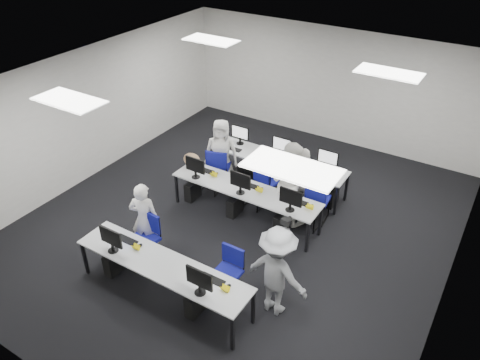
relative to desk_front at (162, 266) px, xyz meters
The scene contains 23 objects.
room 2.54m from the desk_front, 90.00° to the left, with size 9.00×9.02×3.00m.
ceiling_panels 3.33m from the desk_front, 90.00° to the left, with size 5.20×4.60×0.02m.
desk_front is the anchor object (origin of this frame).
desk_mid 2.60m from the desk_front, 90.00° to the left, with size 3.20×0.70×0.73m.
desk_back 4.00m from the desk_front, 90.00° to the left, with size 3.20×0.70×0.73m.
equipment_front 0.38m from the desk_front, behind, with size 2.51×0.41×1.19m.
equipment_mid 2.61m from the desk_front, 94.24° to the left, with size 2.91×0.41×1.19m.
equipment_back 4.04m from the desk_front, 87.27° to the left, with size 2.91×0.41×1.19m.
chair_0 1.09m from the desk_front, 149.32° to the left, with size 0.52×0.56×0.97m.
chair_1 1.13m from the desk_front, 35.98° to the left, with size 0.44×0.48×0.89m.
chair_2 3.35m from the desk_front, 111.20° to the left, with size 0.50×0.53×0.88m.
chair_3 3.16m from the desk_front, 90.63° to the left, with size 0.44×0.48×0.83m.
chair_4 3.38m from the desk_front, 68.14° to the left, with size 0.46×0.50×0.90m.
chair_5 3.57m from the desk_front, 108.96° to the left, with size 0.63×0.66×0.97m.
chair_6 3.53m from the desk_front, 88.96° to the left, with size 0.52×0.54×0.85m.
chair_7 3.62m from the desk_front, 69.38° to the left, with size 0.51×0.55×0.93m.
handbag 3.12m from the desk_front, 117.75° to the left, with size 0.37×0.24×0.31m, color #946C4C.
student_0 1.24m from the desk_front, 144.06° to the left, with size 0.55×0.36×1.52m, color white.
student_1 3.16m from the desk_front, 76.25° to the left, with size 0.86×0.67×1.77m, color white.
student_2 3.73m from the desk_front, 108.73° to the left, with size 0.76×0.50×1.56m, color white.
student_3 3.48m from the desk_front, 75.11° to the left, with size 0.91×0.38×1.55m, color white.
photographer 1.87m from the desk_front, 23.57° to the left, with size 1.06×0.61×1.64m, color gray.
dslr_camera 2.20m from the desk_front, 28.20° to the left, with size 0.14×0.18×0.10m, color black.
Camera 1 is at (4.06, -6.52, 5.96)m, focal length 35.00 mm.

